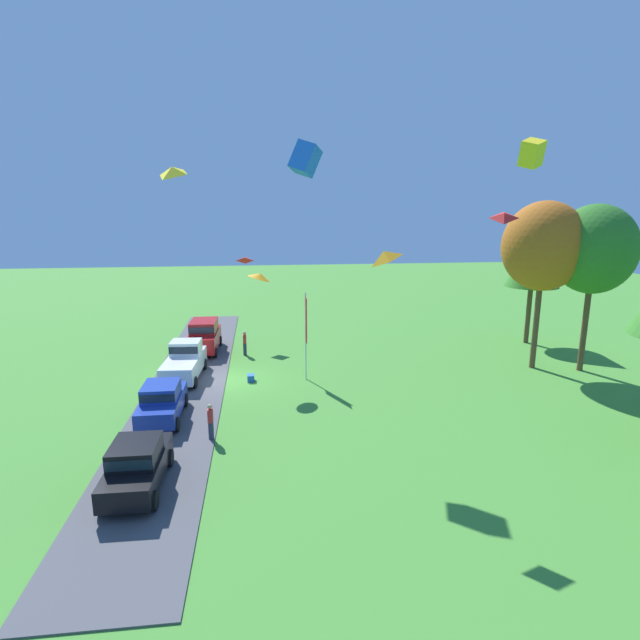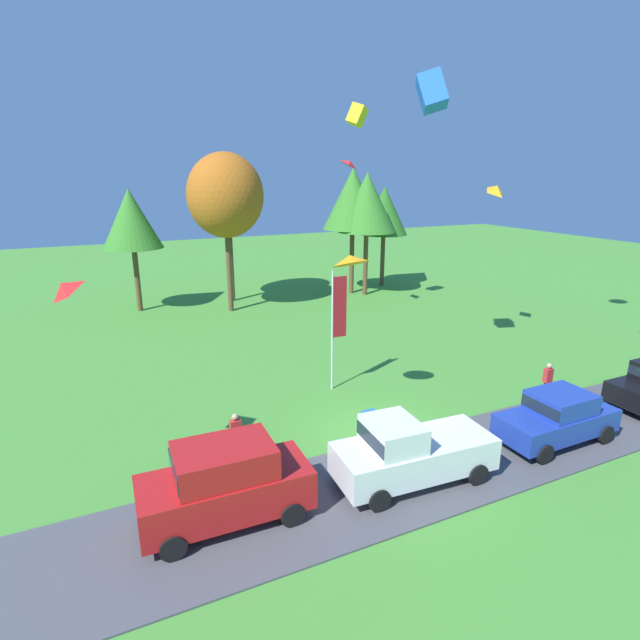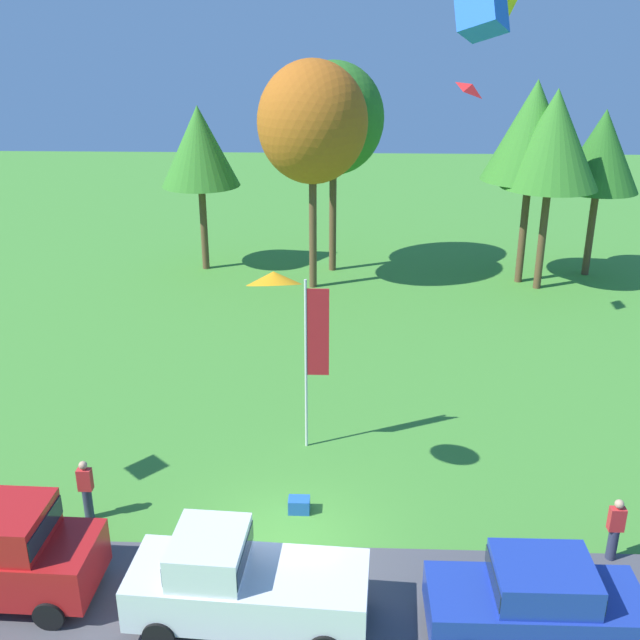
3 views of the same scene
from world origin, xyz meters
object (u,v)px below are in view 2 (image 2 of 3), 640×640
object	(u,v)px
tree_far_right	(225,196)
flag_banner	(337,315)
car_pickup_mid_row	(409,451)
kite_box_over_trees	(357,115)
tree_lone_near	(131,219)
kite_diamond_high_right	(497,189)
tree_right_of_center	(353,199)
tree_center_back	(367,203)
kite_box_trailing_tail	(432,92)
cooler_box	(370,416)
kite_delta_near_flag	(350,260)
tree_left_of_center	(384,211)
person_beside_suv	(236,437)
kite_diamond_topmost	(62,289)
car_sedan_near_entrance	(558,416)
kite_diamond_low_drifter	(350,163)
person_watching_sky	(547,382)
tree_far_left	(228,196)
car_suv_far_end	(225,481)

from	to	relation	value
tree_far_right	flag_banner	bearing A→B (deg)	-87.23
car_pickup_mid_row	kite_box_over_trees	xyz separation A→B (m)	(7.45, 16.98, 11.46)
tree_lone_near	kite_diamond_high_right	size ratio (longest dim) A/B	9.03
tree_right_of_center	tree_center_back	xyz separation A→B (m)	(0.70, -0.95, -0.24)
car_pickup_mid_row	kite_box_trailing_tail	size ratio (longest dim) A/B	3.79
kite_box_trailing_tail	flag_banner	bearing A→B (deg)	175.03
cooler_box	kite_delta_near_flag	world-z (taller)	kite_delta_near_flag
tree_far_right	tree_left_of_center	distance (m)	14.18
person_beside_suv	kite_box_over_trees	xyz separation A→B (m)	(11.89, 13.49, 11.69)
tree_right_of_center	tree_center_back	world-z (taller)	tree_right_of_center
car_pickup_mid_row	kite_diamond_topmost	world-z (taller)	kite_diamond_topmost
car_sedan_near_entrance	kite_delta_near_flag	bearing A→B (deg)	139.78
tree_center_back	kite_diamond_high_right	bearing A→B (deg)	-89.65
tree_right_of_center	kite_diamond_high_right	xyz separation A→B (m)	(0.78, -14.03, 1.09)
tree_center_back	kite_diamond_low_drifter	distance (m)	8.16
tree_right_of_center	cooler_box	world-z (taller)	tree_right_of_center
car_sedan_near_entrance	tree_right_of_center	bearing A→B (deg)	78.97
tree_center_back	kite_box_over_trees	distance (m)	8.63
person_beside_suv	cooler_box	distance (m)	5.50
car_pickup_mid_row	tree_left_of_center	bearing A→B (deg)	59.63
person_watching_sky	kite_diamond_high_right	size ratio (longest dim) A/B	1.86
car_sedan_near_entrance	person_beside_suv	xyz separation A→B (m)	(-10.59, 3.69, -0.16)
tree_center_back	tree_far_left	bearing A→B (deg)	165.92
person_beside_suv	tree_far_right	distance (m)	20.49
car_pickup_mid_row	kite_delta_near_flag	distance (m)	6.95
tree_center_back	kite_box_trailing_tail	distance (m)	17.41
car_pickup_mid_row	tree_left_of_center	size ratio (longest dim) A/B	0.62
car_suv_far_end	tree_center_back	distance (m)	28.18
kite_box_trailing_tail	tree_center_back	bearing A→B (deg)	68.19
kite_diamond_low_drifter	kite_box_over_trees	xyz separation A→B (m)	(0.78, 0.69, 2.77)
tree_far_right	tree_far_left	world-z (taller)	tree_far_right
person_beside_suv	flag_banner	world-z (taller)	flag_banner
tree_center_back	kite_box_over_trees	world-z (taller)	kite_box_over_trees
flag_banner	kite_diamond_high_right	bearing A→B (deg)	10.85
person_beside_suv	kite_box_over_trees	bearing A→B (deg)	48.63
person_beside_suv	kite_box_over_trees	distance (m)	21.45
car_pickup_mid_row	kite_box_trailing_tail	xyz separation A→B (m)	(5.28, 6.95, 11.31)
car_suv_far_end	kite_diamond_high_right	xyz separation A→B (m)	(17.05, 8.66, 7.14)
person_watching_sky	tree_far_left	xyz separation A→B (m)	(-7.16, 22.52, 6.79)
tree_left_of_center	kite_box_over_trees	size ratio (longest dim) A/B	7.33
tree_far_left	kite_box_over_trees	world-z (taller)	kite_box_over_trees
tree_right_of_center	kite_delta_near_flag	distance (m)	21.33
kite_box_trailing_tail	kite_box_over_trees	xyz separation A→B (m)	(2.17, 10.03, 0.15)
cooler_box	tree_center_back	bearing A→B (deg)	60.39
tree_far_right	tree_center_back	size ratio (longest dim) A/B	1.13
cooler_box	tree_far_right	bearing A→B (deg)	91.47
person_watching_sky	kite_diamond_topmost	world-z (taller)	kite_diamond_topmost
flag_banner	car_suv_far_end	bearing A→B (deg)	-135.41
car_sedan_near_entrance	kite_box_trailing_tail	xyz separation A→B (m)	(-0.88, 7.15, 11.37)
car_suv_far_end	kite_delta_near_flag	world-z (taller)	kite_delta_near_flag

